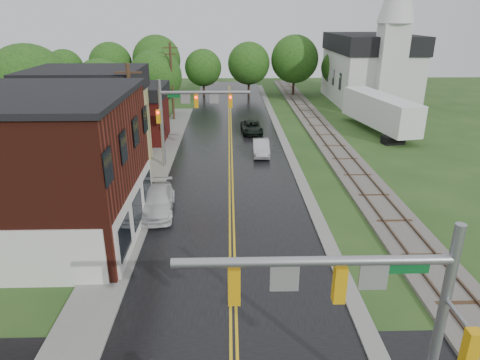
{
  "coord_description": "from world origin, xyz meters",
  "views": [
    {
      "loc": [
        -0.11,
        -7.27,
        12.04
      ],
      "look_at": [
        0.46,
        14.64,
        3.5
      ],
      "focal_mm": 32.0,
      "sensor_mm": 36.0,
      "label": 1
    }
  ],
  "objects_px": {
    "brick_building": "(3,169)",
    "utility_pole_c": "(172,80)",
    "traffic_signal_far": "(187,108)",
    "tree_left_b": "(31,89)",
    "traffic_signal_near": "(366,301)",
    "tree_left_e": "(157,77)",
    "pickup_white": "(157,202)",
    "church": "(373,61)",
    "suv_dark": "(252,127)",
    "utility_pole_b": "(133,126)",
    "sedan_silver": "(261,148)",
    "tree_left_c": "(102,88)",
    "semi_trailer": "(380,111)"
  },
  "relations": [
    {
      "from": "utility_pole_c",
      "to": "suv_dark",
      "type": "relative_size",
      "value": 1.98
    },
    {
      "from": "suv_dark",
      "to": "church",
      "type": "bearing_deg",
      "value": 38.79
    },
    {
      "from": "traffic_signal_far",
      "to": "sedan_silver",
      "type": "height_order",
      "value": "traffic_signal_far"
    },
    {
      "from": "brick_building",
      "to": "traffic_signal_near",
      "type": "xyz_separation_m",
      "value": [
        15.96,
        -13.0,
        0.82
      ]
    },
    {
      "from": "utility_pole_c",
      "to": "tree_left_c",
      "type": "relative_size",
      "value": 1.18
    },
    {
      "from": "tree_left_e",
      "to": "sedan_silver",
      "type": "xyz_separation_m",
      "value": [
        11.62,
        -15.99,
        -4.13
      ]
    },
    {
      "from": "brick_building",
      "to": "utility_pole_b",
      "type": "height_order",
      "value": "utility_pole_b"
    },
    {
      "from": "utility_pole_c",
      "to": "sedan_silver",
      "type": "xyz_separation_m",
      "value": [
        9.57,
        -14.09,
        -4.04
      ]
    },
    {
      "from": "utility_pole_c",
      "to": "brick_building",
      "type": "bearing_deg",
      "value": -101.09
    },
    {
      "from": "utility_pole_c",
      "to": "suv_dark",
      "type": "distance_m",
      "value": 11.87
    },
    {
      "from": "traffic_signal_near",
      "to": "tree_left_b",
      "type": "relative_size",
      "value": 0.76
    },
    {
      "from": "tree_left_c",
      "to": "utility_pole_b",
      "type": "bearing_deg",
      "value": -68.51
    },
    {
      "from": "church",
      "to": "tree_left_b",
      "type": "relative_size",
      "value": 2.06
    },
    {
      "from": "tree_left_c",
      "to": "sedan_silver",
      "type": "height_order",
      "value": "tree_left_c"
    },
    {
      "from": "traffic_signal_near",
      "to": "pickup_white",
      "type": "bearing_deg",
      "value": 117.34
    },
    {
      "from": "utility_pole_c",
      "to": "tree_left_b",
      "type": "bearing_deg",
      "value": -132.39
    },
    {
      "from": "brick_building",
      "to": "tree_left_e",
      "type": "height_order",
      "value": "brick_building"
    },
    {
      "from": "traffic_signal_far",
      "to": "tree_left_b",
      "type": "xyz_separation_m",
      "value": [
        -14.38,
        4.9,
        0.74
      ]
    },
    {
      "from": "church",
      "to": "utility_pole_b",
      "type": "bearing_deg",
      "value": -130.18
    },
    {
      "from": "tree_left_c",
      "to": "traffic_signal_far",
      "type": "bearing_deg",
      "value": -51.18
    },
    {
      "from": "pickup_white",
      "to": "utility_pole_b",
      "type": "bearing_deg",
      "value": 112.37
    },
    {
      "from": "church",
      "to": "tree_left_c",
      "type": "xyz_separation_m",
      "value": [
        -33.85,
        -13.84,
        -1.32
      ]
    },
    {
      "from": "tree_left_c",
      "to": "suv_dark",
      "type": "relative_size",
      "value": 1.68
    },
    {
      "from": "brick_building",
      "to": "utility_pole_c",
      "type": "height_order",
      "value": "utility_pole_c"
    },
    {
      "from": "traffic_signal_far",
      "to": "brick_building",
      "type": "bearing_deg",
      "value": -126.92
    },
    {
      "from": "brick_building",
      "to": "tree_left_b",
      "type": "height_order",
      "value": "tree_left_b"
    },
    {
      "from": "suv_dark",
      "to": "tree_left_c",
      "type": "bearing_deg",
      "value": 168.27
    },
    {
      "from": "traffic_signal_far",
      "to": "tree_left_c",
      "type": "relative_size",
      "value": 0.96
    },
    {
      "from": "traffic_signal_far",
      "to": "utility_pole_b",
      "type": "relative_size",
      "value": 0.82
    },
    {
      "from": "sedan_silver",
      "to": "brick_building",
      "type": "bearing_deg",
      "value": -134.3
    },
    {
      "from": "utility_pole_c",
      "to": "pickup_white",
      "type": "bearing_deg",
      "value": -85.6
    },
    {
      "from": "tree_left_b",
      "to": "semi_trailer",
      "type": "xyz_separation_m",
      "value": [
        33.94,
        5.86,
        -3.38
      ]
    },
    {
      "from": "church",
      "to": "suv_dark",
      "type": "bearing_deg",
      "value": -137.61
    },
    {
      "from": "utility_pole_c",
      "to": "pickup_white",
      "type": "height_order",
      "value": "utility_pole_c"
    },
    {
      "from": "utility_pole_c",
      "to": "traffic_signal_far",
      "type": "bearing_deg",
      "value": -78.91
    },
    {
      "from": "church",
      "to": "pickup_white",
      "type": "relative_size",
      "value": 3.85
    },
    {
      "from": "utility_pole_b",
      "to": "brick_building",
      "type": "bearing_deg",
      "value": -129.07
    },
    {
      "from": "utility_pole_b",
      "to": "pickup_white",
      "type": "bearing_deg",
      "value": -63.44
    },
    {
      "from": "tree_left_b",
      "to": "tree_left_c",
      "type": "relative_size",
      "value": 1.27
    },
    {
      "from": "tree_left_e",
      "to": "utility_pole_b",
      "type": "bearing_deg",
      "value": -85.1
    },
    {
      "from": "brick_building",
      "to": "utility_pole_c",
      "type": "distance_m",
      "value": 29.56
    },
    {
      "from": "tree_left_e",
      "to": "pickup_white",
      "type": "distance_m",
      "value": 28.48
    },
    {
      "from": "utility_pole_c",
      "to": "sedan_silver",
      "type": "bearing_deg",
      "value": -55.81
    },
    {
      "from": "church",
      "to": "suv_dark",
      "type": "xyz_separation_m",
      "value": [
        -17.69,
        -16.15,
        -5.2
      ]
    },
    {
      "from": "brick_building",
      "to": "traffic_signal_far",
      "type": "relative_size",
      "value": 1.95
    },
    {
      "from": "traffic_signal_near",
      "to": "traffic_signal_far",
      "type": "distance_m",
      "value": 25.94
    },
    {
      "from": "brick_building",
      "to": "utility_pole_b",
      "type": "distance_m",
      "value": 9.03
    },
    {
      "from": "brick_building",
      "to": "tree_left_b",
      "type": "bearing_deg",
      "value": 107.61
    },
    {
      "from": "brick_building",
      "to": "tree_left_c",
      "type": "height_order",
      "value": "brick_building"
    },
    {
      "from": "traffic_signal_far",
      "to": "tree_left_c",
      "type": "bearing_deg",
      "value": 128.82
    }
  ]
}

